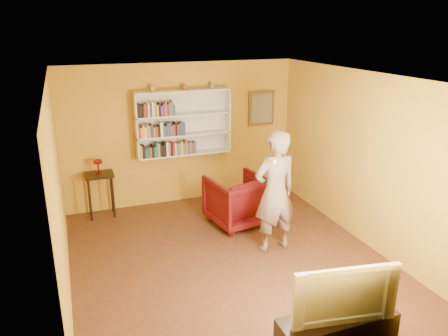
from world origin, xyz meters
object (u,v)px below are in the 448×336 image
(armchair, at_px, (238,200))
(person, at_px, (275,192))
(tv_cabinet, at_px, (336,335))
(ruby_lustre, at_px, (98,163))
(bookshelf, at_px, (183,123))
(television, at_px, (341,290))
(console_table, at_px, (100,181))

(armchair, bearing_deg, person, 89.31)
(tv_cabinet, bearing_deg, ruby_lustre, 113.88)
(bookshelf, distance_m, person, 2.57)
(person, relative_size, television, 1.73)
(person, bearing_deg, television, 75.52)
(bookshelf, relative_size, tv_cabinet, 1.38)
(ruby_lustre, bearing_deg, armchair, -27.61)
(ruby_lustre, distance_m, tv_cabinet, 4.98)
(tv_cabinet, relative_size, television, 1.17)
(television, bearing_deg, tv_cabinet, 8.95)
(ruby_lustre, height_order, television, television)
(armchair, bearing_deg, ruby_lustre, -37.88)
(television, bearing_deg, person, 89.14)
(ruby_lustre, height_order, tv_cabinet, ruby_lustre)
(console_table, height_order, armchair, armchair)
(console_table, distance_m, television, 4.92)
(bookshelf, xyz_separation_m, console_table, (-1.61, -0.16, -0.91))
(ruby_lustre, xyz_separation_m, tv_cabinet, (1.99, -4.50, -0.79))
(person, bearing_deg, ruby_lustre, -47.45)
(tv_cabinet, bearing_deg, console_table, 113.88)
(armchair, bearing_deg, television, 76.00)
(person, height_order, tv_cabinet, person)
(console_table, relative_size, armchair, 0.86)
(bookshelf, distance_m, armchair, 1.85)
(ruby_lustre, relative_size, armchair, 0.28)
(bookshelf, xyz_separation_m, ruby_lustre, (-1.61, -0.16, -0.58))
(ruby_lustre, xyz_separation_m, person, (2.39, -2.21, -0.06))
(person, xyz_separation_m, tv_cabinet, (-0.40, -2.29, -0.72))
(ruby_lustre, distance_m, television, 4.93)
(bookshelf, bearing_deg, tv_cabinet, -85.34)
(tv_cabinet, bearing_deg, armchair, 86.27)
(armchair, relative_size, person, 0.50)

